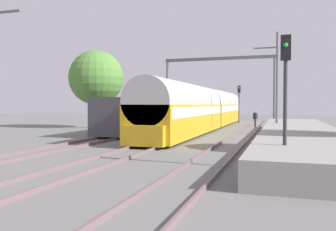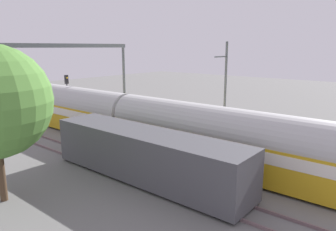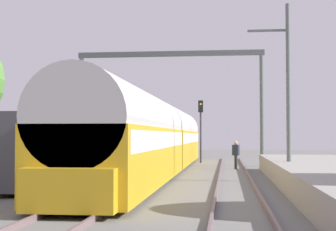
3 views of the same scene
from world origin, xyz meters
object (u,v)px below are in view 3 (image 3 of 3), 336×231
Objects in this scene: passenger_train at (156,137)px; freight_car at (45,149)px; railway_signal_far at (201,122)px; catenary_gantry at (170,83)px; person_crossing at (236,152)px.

passenger_train reaches higher than freight_car.
catenary_gantry reaches higher than railway_signal_far.
person_crossing is at bearing -37.82° from catenary_gantry.
catenary_gantry reaches higher than person_crossing.
passenger_train is 18.99× the size of person_crossing.
freight_car is at bearing -125.29° from passenger_train.
catenary_gantry is (0.00, 7.02, 3.69)m from passenger_train.
freight_car is 7.51× the size of person_crossing.
passenger_train is at bearing 54.71° from freight_car.
passenger_train is 7.34m from freight_car.
freight_car is 2.76× the size of railway_signal_far.
person_crossing is (4.42, 3.58, -0.94)m from passenger_train.
freight_car is at bearing -105.29° from person_crossing.
freight_car is at bearing -108.04° from catenary_gantry.
railway_signal_far reaches higher than passenger_train.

